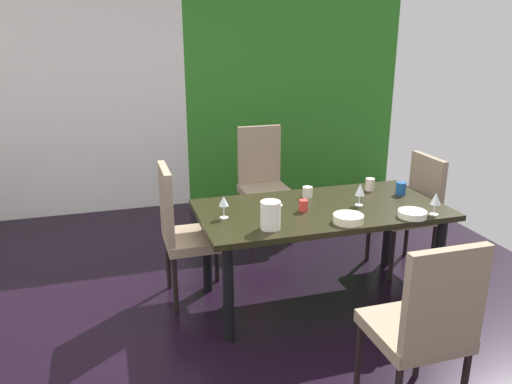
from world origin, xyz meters
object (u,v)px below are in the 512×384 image
object	(u,v)px
cup_left	(307,192)
wine_glass_east	(224,202)
cup_center	(303,205)
wine_glass_near_window	(360,190)
chair_right_far	(412,206)
chair_head_far	(263,178)
pitcher_front	(271,215)
chair_head_near	(425,323)
cup_near_shelf	(401,188)
wine_glass_rear	(436,199)
dining_table	(321,218)
cup_right	(370,184)
serving_bowl_corner	(348,219)
chair_left_far	(184,228)
serving_bowl_west	(412,214)

from	to	relation	value
cup_left	wine_glass_east	bearing A→B (deg)	-161.04
cup_center	wine_glass_near_window	bearing A→B (deg)	-0.59
cup_left	wine_glass_near_window	bearing A→B (deg)	-43.63
chair_right_far	chair_head_far	distance (m)	1.40
chair_right_far	pitcher_front	bearing A→B (deg)	111.35
chair_head_near	cup_near_shelf	bearing A→B (deg)	62.60
chair_head_far	wine_glass_rear	world-z (taller)	chair_head_far
chair_head_far	chair_head_near	world-z (taller)	chair_head_far
chair_head_near	chair_right_far	bearing A→B (deg)	58.55
dining_table	wine_glass_east	world-z (taller)	wine_glass_east
chair_right_far	wine_glass_rear	size ratio (longest dim) A/B	6.05
wine_glass_rear	cup_left	xyz separation A→B (m)	(-0.69, 0.59, -0.07)
cup_right	dining_table	bearing A→B (deg)	-154.21
dining_table	wine_glass_rear	xyz separation A→B (m)	(0.68, -0.36, 0.19)
wine_glass_near_window	serving_bowl_corner	bearing A→B (deg)	-129.11
chair_left_far	wine_glass_east	bearing A→B (deg)	39.52
chair_right_far	serving_bowl_west	size ratio (longest dim) A/B	4.96
wine_glass_east	chair_right_far	bearing A→B (deg)	9.71
cup_right	pitcher_front	distance (m)	1.13
wine_glass_rear	cup_right	bearing A→B (deg)	103.99
wine_glass_rear	chair_head_near	bearing A→B (deg)	-126.78
dining_table	cup_left	bearing A→B (deg)	92.73
chair_left_far	chair_right_far	distance (m)	1.88
chair_head_far	cup_near_shelf	xyz separation A→B (m)	(0.73, -1.19, 0.19)
serving_bowl_corner	cup_near_shelf	bearing A→B (deg)	32.59
chair_right_far	cup_center	size ratio (longest dim) A/B	11.76
serving_bowl_west	cup_center	world-z (taller)	cup_center
chair_right_far	serving_bowl_west	distance (m)	0.79
cup_center	pitcher_front	xyz separation A→B (m)	(-0.32, -0.24, 0.05)
chair_right_far	pitcher_front	distance (m)	1.54
chair_head_far	cup_near_shelf	distance (m)	1.41
cup_near_shelf	cup_center	distance (m)	0.86
dining_table	chair_left_far	size ratio (longest dim) A/B	1.71
chair_head_far	pitcher_front	distance (m)	1.64
chair_head_far	serving_bowl_corner	size ratio (longest dim) A/B	5.31
chair_head_near	serving_bowl_west	bearing A→B (deg)	60.73
chair_left_far	pitcher_front	xyz separation A→B (m)	(0.47, -0.55, 0.25)
cup_left	cup_right	size ratio (longest dim) A/B	0.85
serving_bowl_corner	pitcher_front	size ratio (longest dim) A/B	1.09
chair_left_far	chair_head_far	size ratio (longest dim) A/B	0.97
cup_right	pitcher_front	world-z (taller)	pitcher_front
wine_glass_rear	cup_center	xyz separation A→B (m)	(-0.83, 0.32, -0.07)
chair_left_far	wine_glass_near_window	distance (m)	1.29
wine_glass_rear	dining_table	bearing A→B (deg)	152.07
chair_right_far	chair_head_far	size ratio (longest dim) A/B	0.90
wine_glass_east	wine_glass_near_window	bearing A→B (deg)	-1.92
chair_head_near	serving_bowl_west	size ratio (longest dim) A/B	5.24
cup_center	cup_left	bearing A→B (deg)	62.27
cup_right	wine_glass_near_window	bearing A→B (deg)	-130.16
cup_center	cup_right	size ratio (longest dim) A/B	0.84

